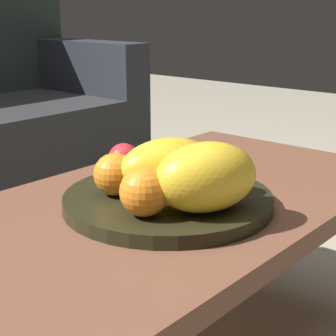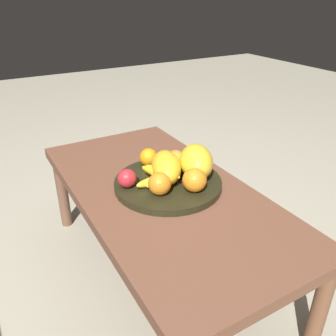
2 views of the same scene
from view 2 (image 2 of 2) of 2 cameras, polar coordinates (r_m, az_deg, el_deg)
name	(u,v)px [view 2 (image 2 of 2)]	position (r m, az deg, el deg)	size (l,w,h in m)	color
ground_plane	(163,273)	(1.51, -0.85, -16.72)	(8.00, 8.00, 0.00)	#A29B85
coffee_table	(162,199)	(1.29, -0.96, -5.13)	(1.15, 0.57, 0.40)	brown
fruit_bowl	(168,183)	(1.27, 0.00, -2.50)	(0.39, 0.39, 0.03)	black
melon_large_front	(166,167)	(1.25, -0.30, 0.14)	(0.19, 0.10, 0.10)	yellow
melon_smaller_beside	(196,162)	(1.27, 4.62, 1.04)	(0.18, 0.12, 0.12)	yellow
orange_front	(149,157)	(1.36, -3.16, 1.75)	(0.07, 0.07, 0.07)	orange
orange_left	(176,160)	(1.33, 1.26, 1.37)	(0.07, 0.07, 0.07)	orange
orange_right	(195,180)	(1.19, 4.34, -1.96)	(0.08, 0.08, 0.08)	orange
orange_back	(160,184)	(1.17, -1.37, -2.56)	(0.08, 0.08, 0.08)	orange
apple_front	(127,178)	(1.22, -6.69, -1.67)	(0.07, 0.07, 0.07)	red
banana_bunch	(158,176)	(1.23, -1.60, -1.28)	(0.15, 0.17, 0.06)	gold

